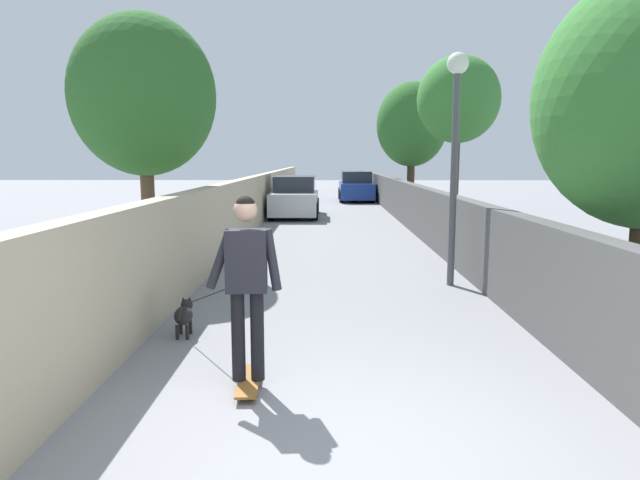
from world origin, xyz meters
name	(u,v)px	position (x,y,z in m)	size (l,w,h in m)	color
ground_plane	(332,227)	(14.00, 0.00, 0.00)	(80.00, 80.00, 0.00)	gray
wall_left	(244,207)	(12.00, 2.53, 0.82)	(48.00, 0.30, 1.63)	tan
fence_right	(422,211)	(12.00, -2.53, 0.70)	(48.00, 0.30, 1.41)	#4C4C4C
tree_right_near	(412,125)	(19.00, -3.26, 3.55)	(2.85, 2.85, 5.26)	#473523
tree_right_far	(458,100)	(13.00, -3.70, 3.90)	(2.42, 2.42, 5.19)	#473523
tree_left_distant	(143,96)	(7.50, 3.83, 3.42)	(2.85, 2.85, 5.02)	brown
lamp_post	(456,126)	(5.74, -1.98, 2.72)	(0.36, 0.36, 3.93)	#4C4C51
skateboard	(249,381)	(1.31, 0.93, 0.07)	(0.81, 0.25, 0.08)	brown
person_skateboarder	(247,274)	(1.31, 0.93, 1.12)	(0.24, 0.71, 1.77)	black
dog	(184,314)	(2.88, 1.95, 0.28)	(1.85, 1.14, 1.06)	black
car_near	(295,198)	(17.30, 1.38, 0.71)	(4.04, 1.80, 1.54)	silver
car_far	(356,187)	(25.41, -1.38, 0.72)	(4.17, 1.80, 1.54)	navy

